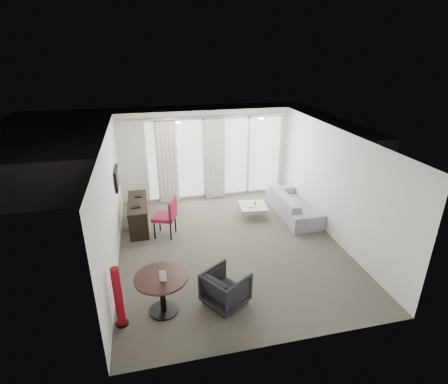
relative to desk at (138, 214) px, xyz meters
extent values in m
cube|color=#4D4940|center=(2.04, -1.39, -0.35)|extent=(5.00, 6.00, 0.00)
cube|color=white|center=(2.04, -1.39, 2.25)|extent=(5.00, 6.00, 0.00)
cube|color=silver|center=(-0.46, -1.39, 0.95)|extent=(0.00, 6.00, 2.60)
cube|color=silver|center=(4.54, -1.39, 0.95)|extent=(0.00, 6.00, 2.60)
cube|color=silver|center=(2.04, -4.39, 0.95)|extent=(5.00, 0.00, 2.60)
cylinder|color=#FFE0B2|center=(1.14, 0.21, 2.24)|extent=(0.12, 0.12, 0.02)
cylinder|color=#FFE0B2|center=(3.24, 0.21, 2.24)|extent=(0.12, 0.12, 0.02)
cylinder|color=maroon|center=(-0.32, -3.39, 0.20)|extent=(0.25, 0.25, 1.11)
imported|color=black|center=(1.49, -3.27, -0.03)|extent=(0.97, 0.97, 0.64)
imported|color=gray|center=(4.10, -0.25, -0.04)|extent=(0.84, 2.15, 0.63)
cube|color=#4D4D50|center=(2.34, 3.11, -0.41)|extent=(5.60, 3.00, 0.12)
camera|label=1|loc=(0.33, -8.18, 3.97)|focal=28.00mm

